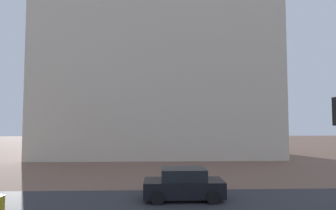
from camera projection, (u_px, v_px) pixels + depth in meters
name	position (u px, v px, depth m)	size (l,w,h in m)	color
ground_plane	(176.00, 203.00, 13.29)	(120.00, 120.00, 0.00)	brown
street_asphalt_strip	(177.00, 209.00, 12.38)	(120.00, 6.93, 0.00)	#2D2D33
landmark_building	(161.00, 58.00, 32.82)	(26.41, 10.97, 39.62)	beige
car_black	(184.00, 185.00, 13.96)	(4.00, 1.92, 1.56)	black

